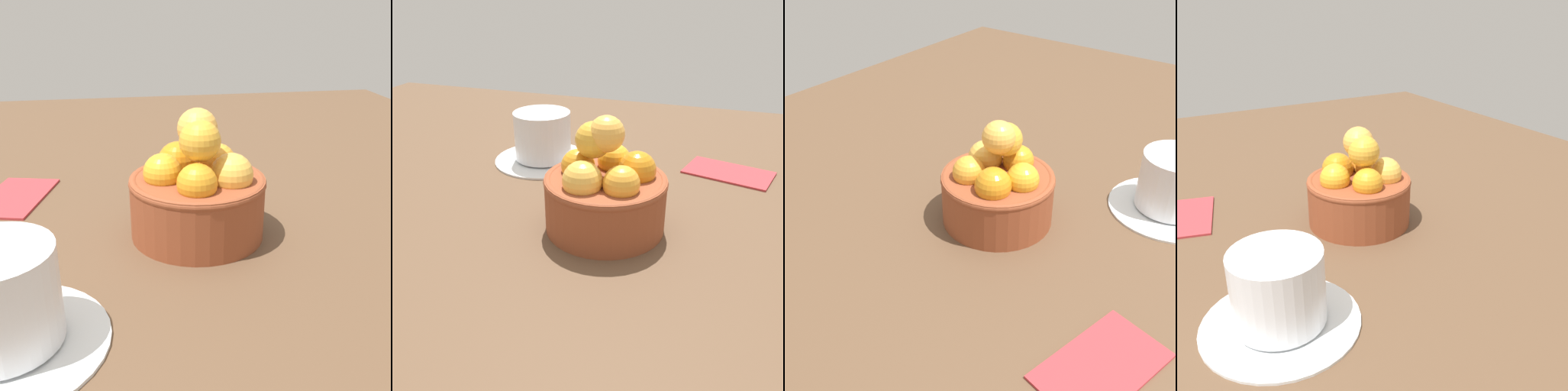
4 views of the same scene
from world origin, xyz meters
TOP-DOWN VIEW (x-y plane):
  - ground_plane at (0.00, 0.00)cm, footprint 149.45×115.94cm
  - terracotta_bowl at (-0.02, -0.03)cm, footprint 14.30×14.30cm
  - coffee_cup at (-15.48, 17.08)cm, footprint 15.64×15.64cm
  - folded_napkin at (13.38, 21.15)cm, footprint 13.98×10.11cm

SIDE VIEW (x-z plane):
  - ground_plane at x=0.00cm, z-range -4.69..0.00cm
  - folded_napkin at x=13.38cm, z-range 0.00..0.60cm
  - coffee_cup at x=-15.48cm, z-range -0.49..7.55cm
  - terracotta_bowl at x=-0.02cm, z-range -2.04..11.69cm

